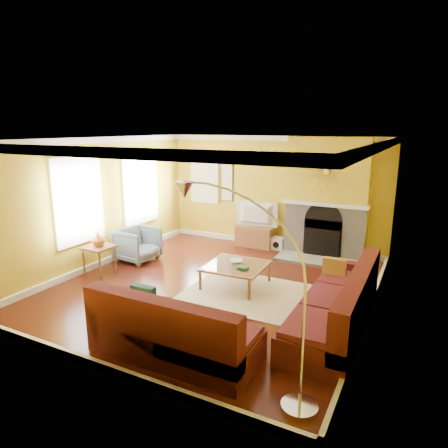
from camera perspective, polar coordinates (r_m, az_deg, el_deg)
The scene contains 27 objects.
floor at distance 7.56m, azimuth -1.33°, elevation -8.94°, with size 5.50×6.00×0.02m, color #571D12.
ceiling at distance 6.98m, azimuth -1.46°, elevation 12.14°, with size 5.50×6.00×0.02m, color white.
wall_back at distance 9.85m, azimuth 7.06°, elevation 4.54°, with size 5.50×0.02×2.70m, color gold.
wall_front at distance 4.83m, azimuth -18.88°, elevation -5.79°, with size 5.50×0.02×2.70m, color gold.
wall_left at distance 8.78m, azimuth -17.42°, elevation 2.91°, with size 0.02×6.00×2.70m, color gold.
wall_right at distance 6.34m, azimuth 21.09°, elevation -1.38°, with size 0.02×6.00×2.70m, color gold.
baseboard at distance 7.53m, azimuth -1.33°, elevation -8.45°, with size 5.50×6.00×0.12m, color white, non-canonical shape.
crown_molding at distance 6.98m, azimuth -1.45°, elevation 11.57°, with size 5.50×6.00×0.12m, color white, non-canonical shape.
window_left_near at distance 9.69m, azimuth -11.93°, elevation 5.10°, with size 0.06×1.22×1.72m, color white.
window_left_far at distance 8.32m, azimuth -20.17°, elevation 3.18°, with size 0.06×1.22×1.72m, color white.
window_back at distance 10.57m, azimuth -2.75°, elevation 6.35°, with size 0.82×0.06×1.22m, color white.
wall_art at distance 10.27m, azimuth 0.44°, elevation 6.43°, with size 0.34×0.04×1.14m, color white.
fireplace at distance 9.27m, azimuth 14.46°, elevation 3.64°, with size 1.80×0.40×2.70m, color #A09E97, non-canonical shape.
mantel at distance 9.06m, azimuth 14.08°, elevation 2.79°, with size 1.92×0.22×0.08m, color white.
hearth at distance 9.07m, azimuth 13.17°, elevation -5.12°, with size 1.80×0.70×0.06m, color #A09E97.
sunburst at distance 8.96m, azimuth 14.35°, elevation 7.20°, with size 0.70×0.04×0.70m, color olive, non-canonical shape.
rug at distance 7.21m, azimuth 4.39°, elevation -9.99°, with size 2.40×1.80×0.02m, color beige.
sectional_sofa at distance 6.14m, azimuth 3.96°, elevation -9.83°, with size 3.21×3.54×0.90m, color #561B1D, non-canonical shape.
coffee_table at distance 7.49m, azimuth 1.70°, elevation -7.31°, with size 1.08×1.08×0.43m, color white, non-canonical shape.
media_console at distance 9.94m, azimuth 4.42°, elevation -1.77°, with size 0.93×0.42×0.51m, color brown.
tv at distance 9.80m, azimuth 4.48°, elevation 1.40°, with size 1.07×0.14×0.62m, color black.
subwoofer at distance 9.80m, azimuth 7.72°, elevation -2.76°, with size 0.29×0.29×0.29m, color white.
armchair at distance 9.04m, azimuth -12.26°, elevation -2.86°, with size 0.79×0.82×0.74m, color slate.
side_table at distance 8.43m, azimuth -17.34°, elevation -4.94°, with size 0.53×0.53×0.59m, color brown, non-canonical shape.
vase at distance 8.31m, azimuth -17.55°, elevation -2.12°, with size 0.26×0.26×0.28m, color orange.
book at distance 7.57m, azimuth 0.96°, elevation -5.24°, with size 0.22×0.30×0.03m, color white.
arc_lamp at distance 4.28m, azimuth 3.17°, elevation -10.24°, with size 1.46×0.36×2.32m, color silver, non-canonical shape.
Camera 1 is at (3.35, -6.12, 2.90)m, focal length 32.00 mm.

